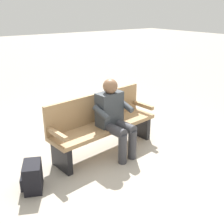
{
  "coord_description": "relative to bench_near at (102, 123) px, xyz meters",
  "views": [
    {
      "loc": [
        2.15,
        3.18,
        2.14
      ],
      "look_at": [
        -0.03,
        0.15,
        0.7
      ],
      "focal_mm": 43.52,
      "sensor_mm": 36.0,
      "label": 1
    }
  ],
  "objects": [
    {
      "name": "ground_plane",
      "position": [
        -0.01,
        0.07,
        -0.46
      ],
      "size": [
        40.0,
        40.0,
        0.0
      ],
      "primitive_type": "plane",
      "color": "#A89E8E"
    },
    {
      "name": "bench_near",
      "position": [
        0.0,
        0.0,
        0.0
      ],
      "size": [
        1.84,
        0.67,
        0.9
      ],
      "rotation": [
        0.0,
        0.0,
        0.11
      ],
      "color": "#9E7A51",
      "rests_on": "ground"
    },
    {
      "name": "backpack",
      "position": [
        1.28,
        0.36,
        -0.28
      ],
      "size": [
        0.35,
        0.39,
        0.36
      ],
      "rotation": [
        0.0,
        0.0,
        4.28
      ],
      "color": "black",
      "rests_on": "ground"
    },
    {
      "name": "person_seated",
      "position": [
        -0.08,
        0.22,
        0.17
      ],
      "size": [
        0.6,
        0.6,
        1.18
      ],
      "rotation": [
        0.0,
        0.0,
        0.11
      ],
      "color": "#33383D",
      "rests_on": "ground"
    }
  ]
}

